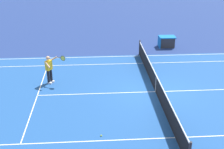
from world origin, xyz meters
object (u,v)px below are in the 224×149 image
tennis_net (156,84)px  tennis_player_near (50,68)px  equipment_cart_tarped (166,42)px  tennis_ball (101,136)px

tennis_net → tennis_player_near: tennis_player_near is taller
equipment_cart_tarped → tennis_net: bearing=72.3°
tennis_net → tennis_ball: 4.93m
tennis_net → equipment_cart_tarped: size_ratio=9.36×
tennis_player_near → tennis_ball: 6.08m
equipment_cart_tarped → tennis_player_near: bearing=35.2°
tennis_player_near → tennis_ball: size_ratio=25.71×
tennis_net → tennis_player_near: 6.08m
tennis_net → tennis_player_near: size_ratio=6.89×
tennis_net → tennis_ball: size_ratio=177.27×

